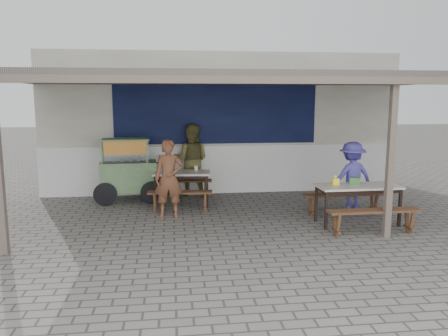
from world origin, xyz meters
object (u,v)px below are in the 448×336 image
bench_right_street (374,216)px  vendor_cart (128,168)px  table_right (358,189)px  table_left (182,176)px  bench_right_wall (343,198)px  tissue_box (335,181)px  bench_left_street (180,197)px  patron_street_side (169,178)px  condiment_bowl (169,171)px  patron_wall_side (191,160)px  donation_box (355,181)px  patron_right_table (352,177)px  condiment_jar (196,168)px  bench_left_wall (184,185)px

bench_right_street → vendor_cart: (-4.49, 3.05, 0.45)m
table_right → table_left: bearing=148.7°
bench_right_wall → table_left: bearing=158.1°
tissue_box → bench_left_street: bearing=158.7°
bench_right_wall → bench_right_street: bearing=-90.0°
patron_street_side → condiment_bowl: size_ratio=9.05×
patron_street_side → patron_wall_side: (0.54, 1.90, 0.09)m
bench_right_street → patron_street_side: patron_street_side is taller
bench_right_street → tissue_box: tissue_box is taller
table_left → donation_box: donation_box is taller
patron_street_side → donation_box: size_ratio=8.36×
vendor_cart → table_right: bearing=-31.0°
table_left → patron_right_table: (3.52, -1.00, 0.07)m
vendor_cart → patron_street_side: patron_street_side is taller
patron_street_side → condiment_jar: bearing=66.7°
bench_left_wall → condiment_jar: size_ratio=14.47×
bench_left_street → patron_wall_side: (0.31, 1.59, 0.54)m
patron_right_table → condiment_bowl: (-3.81, 1.09, 0.03)m
bench_left_street → tissue_box: bearing=-16.6°
patron_wall_side → donation_box: (2.99, -2.73, -0.06)m
bench_right_wall → patron_street_side: (-3.53, 0.29, 0.44)m
bench_right_street → patron_wall_side: patron_wall_side is taller
donation_box → condiment_bowl: size_ratio=1.08×
patron_wall_side → condiment_bowl: bearing=71.2°
bench_left_street → condiment_bowl: condiment_bowl is taller
bench_left_wall → table_right: size_ratio=0.87×
tissue_box → condiment_bowl: tissue_box is taller
donation_box → vendor_cart: bearing=153.2°
bench_left_wall → condiment_jar: bearing=-52.8°
patron_wall_side → tissue_box: 3.77m
patron_street_side → tissue_box: 3.25m
table_left → condiment_bowl: size_ratio=7.44×
bench_left_wall → bench_right_wall: same height
bench_left_street → patron_street_side: 0.59m
bench_right_wall → patron_wall_side: bearing=142.9°
table_right → bench_right_street: size_ratio=0.94×
patron_right_table → condiment_bowl: patron_right_table is taller
table_left → condiment_jar: 0.41m
bench_left_wall → bench_right_street: size_ratio=0.82×
patron_right_table → condiment_jar: bearing=-29.6°
bench_left_street → patron_right_table: size_ratio=0.92×
table_left → patron_right_table: size_ratio=0.87×
tissue_box → condiment_jar: size_ratio=1.30×
bench_right_wall → patron_wall_side: (-2.99, 2.19, 0.53)m
bench_left_street → vendor_cart: 1.68m
table_right → donation_box: (-0.01, 0.12, 0.14)m
bench_right_street → vendor_cart: vendor_cart is taller
patron_street_side → bench_left_wall: bearing=82.7°
donation_box → patron_right_table: bearing=71.0°
bench_left_street → patron_right_table: bearing=-0.9°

